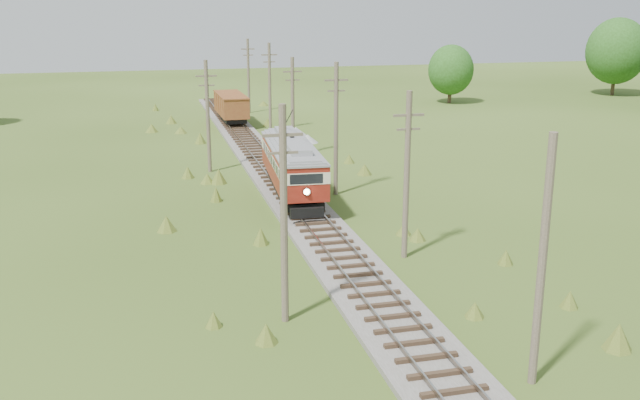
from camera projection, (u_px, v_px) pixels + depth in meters
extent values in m
cube|color=#605B54|center=(282.00, 185.00, 51.05)|extent=(3.60, 96.00, 0.25)
cube|color=#726659|center=(272.00, 181.00, 50.78)|extent=(0.08, 96.00, 0.17)
cube|color=#726659|center=(291.00, 179.00, 51.12)|extent=(0.08, 96.00, 0.17)
cube|color=#2D2116|center=(282.00, 182.00, 50.99)|extent=(2.40, 96.00, 0.16)
cube|color=black|center=(292.00, 186.00, 47.30)|extent=(3.14, 11.14, 0.45)
cube|color=maroon|center=(292.00, 171.00, 47.03)|extent=(3.63, 12.12, 1.10)
cube|color=beige|center=(292.00, 158.00, 46.79)|extent=(3.66, 12.18, 0.70)
cube|color=black|center=(292.00, 158.00, 46.79)|extent=(3.65, 11.65, 0.55)
cube|color=maroon|center=(292.00, 150.00, 46.66)|extent=(3.63, 12.12, 0.30)
cube|color=gray|center=(292.00, 145.00, 46.57)|extent=(3.69, 12.25, 0.38)
cube|color=gray|center=(292.00, 140.00, 46.48)|extent=(1.88, 9.03, 0.40)
sphere|color=#FFF2BF|center=(307.00, 192.00, 41.24)|extent=(0.36, 0.36, 0.36)
cylinder|color=black|center=(288.00, 119.00, 47.88)|extent=(0.39, 4.63, 1.92)
cylinder|color=black|center=(291.00, 205.00, 42.89)|extent=(0.18, 0.80, 0.80)
cylinder|color=black|center=(315.00, 204.00, 43.15)|extent=(0.18, 0.80, 0.80)
cylinder|color=black|center=(273.00, 171.00, 51.48)|extent=(0.18, 0.80, 0.80)
cylinder|color=black|center=(294.00, 171.00, 51.73)|extent=(0.18, 0.80, 0.80)
cube|color=black|center=(232.00, 116.00, 76.71)|extent=(2.26, 7.39, 0.51)
cube|color=brown|center=(231.00, 105.00, 76.36)|extent=(2.81, 8.22, 2.04)
cube|color=brown|center=(231.00, 95.00, 76.08)|extent=(2.87, 8.38, 0.12)
cylinder|color=black|center=(228.00, 120.00, 74.22)|extent=(0.14, 0.82, 0.82)
cylinder|color=black|center=(242.00, 119.00, 74.61)|extent=(0.14, 0.82, 0.82)
cylinder|color=black|center=(221.00, 113.00, 78.78)|extent=(0.14, 0.82, 0.82)
cylinder|color=black|center=(235.00, 112.00, 79.16)|extent=(0.14, 0.82, 0.82)
cone|color=gray|center=(296.00, 134.00, 67.82)|extent=(3.56, 3.56, 1.33)
cone|color=gray|center=(308.00, 139.00, 67.06)|extent=(2.00, 2.00, 0.78)
cylinder|color=brown|center=(542.00, 264.00, 23.54)|extent=(0.30, 0.30, 8.80)
cylinder|color=brown|center=(407.00, 177.00, 35.76)|extent=(0.30, 0.30, 8.60)
cube|color=brown|center=(409.00, 115.00, 34.93)|extent=(1.60, 0.12, 0.12)
cube|color=brown|center=(408.00, 129.00, 35.12)|extent=(1.20, 0.10, 0.10)
cylinder|color=brown|center=(336.00, 130.00, 47.83)|extent=(0.30, 0.30, 9.00)
cube|color=brown|center=(336.00, 80.00, 46.95)|extent=(1.60, 0.12, 0.12)
cube|color=brown|center=(336.00, 91.00, 47.14)|extent=(1.20, 0.10, 0.10)
cylinder|color=brown|center=(293.00, 108.00, 60.01)|extent=(0.30, 0.30, 8.40)
cube|color=brown|center=(292.00, 72.00, 59.21)|extent=(1.60, 0.12, 0.12)
cube|color=brown|center=(292.00, 80.00, 59.40)|extent=(1.20, 0.10, 0.10)
cylinder|color=brown|center=(270.00, 87.00, 72.18)|extent=(0.30, 0.30, 8.90)
cube|color=brown|center=(269.00, 55.00, 71.32)|extent=(1.60, 0.12, 0.12)
cube|color=brown|center=(269.00, 62.00, 71.50)|extent=(1.20, 0.10, 0.10)
cylinder|color=brown|center=(249.00, 76.00, 84.31)|extent=(0.30, 0.30, 8.70)
cube|color=brown|center=(248.00, 49.00, 83.47)|extent=(1.60, 0.12, 0.12)
cube|color=brown|center=(248.00, 55.00, 83.66)|extent=(1.20, 0.10, 0.10)
cylinder|color=brown|center=(284.00, 217.00, 28.33)|extent=(0.30, 0.30, 9.00)
cube|color=brown|center=(283.00, 135.00, 27.45)|extent=(1.60, 0.12, 0.12)
cube|color=brown|center=(283.00, 153.00, 27.64)|extent=(1.20, 0.10, 0.10)
cylinder|color=brown|center=(208.00, 117.00, 54.48)|extent=(0.30, 0.30, 8.60)
cube|color=brown|center=(206.00, 76.00, 53.65)|extent=(1.60, 0.12, 0.12)
cube|color=brown|center=(207.00, 85.00, 53.83)|extent=(1.20, 0.10, 0.10)
cylinder|color=#38281C|center=(613.00, 83.00, 101.19)|extent=(0.50, 0.50, 3.60)
ellipsoid|color=#224615|center=(617.00, 51.00, 100.02)|extent=(8.40, 8.40, 9.24)
cylinder|color=#38281C|center=(450.00, 94.00, 93.33)|extent=(0.50, 0.50, 2.52)
ellipsoid|color=#224615|center=(451.00, 70.00, 92.51)|extent=(5.88, 5.88, 6.47)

